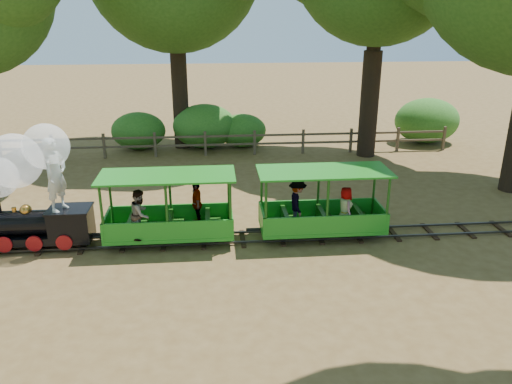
{
  "coord_description": "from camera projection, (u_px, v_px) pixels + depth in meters",
  "views": [
    {
      "loc": [
        -0.7,
        -11.66,
        5.6
      ],
      "look_at": [
        0.39,
        0.5,
        1.12
      ],
      "focal_mm": 35.0,
      "sensor_mm": 36.0,
      "label": 1
    }
  ],
  "objects": [
    {
      "name": "ground",
      "position": [
        243.0,
        240.0,
        12.89
      ],
      "size": [
        90.0,
        90.0,
        0.0
      ],
      "primitive_type": "plane",
      "color": "olive",
      "rests_on": "ground"
    },
    {
      "name": "track",
      "position": [
        243.0,
        237.0,
        12.87
      ],
      "size": [
        22.0,
        1.0,
        0.1
      ],
      "color": "#3F3D3A",
      "rests_on": "ground"
    },
    {
      "name": "locomotive",
      "position": [
        27.0,
        179.0,
        11.91
      ],
      "size": [
        2.76,
        1.3,
        3.17
      ],
      "color": "black",
      "rests_on": "ground"
    },
    {
      "name": "carriage_front",
      "position": [
        167.0,
        215.0,
        12.44
      ],
      "size": [
        3.32,
        1.4,
        1.72
      ],
      "color": "#20881D",
      "rests_on": "track"
    },
    {
      "name": "carriage_rear",
      "position": [
        318.0,
        210.0,
        12.77
      ],
      "size": [
        3.32,
        1.35,
        1.72
      ],
      "color": "#20881D",
      "rests_on": "track"
    },
    {
      "name": "fence",
      "position": [
        230.0,
        141.0,
        20.17
      ],
      "size": [
        18.1,
        0.1,
        1.0
      ],
      "color": "brown",
      "rests_on": "ground"
    },
    {
      "name": "shrub_west",
      "position": [
        138.0,
        131.0,
        21.0
      ],
      "size": [
        2.27,
        1.75,
        1.57
      ],
      "primitive_type": "ellipsoid",
      "color": "#2D6B1E",
      "rests_on": "ground"
    },
    {
      "name": "shrub_mid_w",
      "position": [
        205.0,
        126.0,
        21.18
      ],
      "size": [
        2.69,
        2.07,
        1.86
      ],
      "primitive_type": "ellipsoid",
      "color": "#2D6B1E",
      "rests_on": "ground"
    },
    {
      "name": "shrub_mid_e",
      "position": [
        242.0,
        131.0,
        21.39
      ],
      "size": [
        2.05,
        1.58,
        1.42
      ],
      "primitive_type": "ellipsoid",
      "color": "#2D6B1E",
      "rests_on": "ground"
    },
    {
      "name": "shrub_east",
      "position": [
        427.0,
        121.0,
        21.98
      ],
      "size": [
        2.85,
        2.19,
        1.97
      ],
      "primitive_type": "ellipsoid",
      "color": "#2D6B1E",
      "rests_on": "ground"
    }
  ]
}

